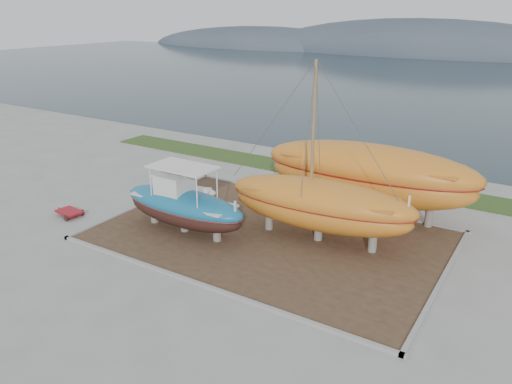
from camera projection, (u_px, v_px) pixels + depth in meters
The scene contains 10 objects.
ground at pixel (227, 267), 24.05m from camera, with size 140.00×140.00×0.00m, color gray.
dirt_patch at pixel (270, 236), 27.21m from camera, with size 18.00×12.00×0.06m, color #422D1E.
curb_frame at pixel (270, 235), 27.20m from camera, with size 18.60×12.60×0.15m, color gray, non-canonical shape.
grass_strip at pixel (350, 178), 36.35m from camera, with size 44.00×3.00×0.08m, color #284219.
sea at pixel (480, 85), 79.65m from camera, with size 260.00×100.00×0.04m, color #192B33, non-canonical shape.
blue_caique at pixel (183, 199), 27.10m from camera, with size 7.83×2.45×3.77m, color #16638D, non-canonical shape.
white_dinghy at pixel (185, 196), 31.16m from camera, with size 4.11×1.54×1.24m, color silver, non-canonical shape.
orange_sailboat at pixel (322, 155), 25.09m from camera, with size 10.17×3.00×9.36m, color #C26E1D, non-canonical shape.
orange_bare_hull at pixel (367, 181), 29.30m from camera, with size 12.77×3.83×4.19m, color #C26E1D, non-canonical shape.
red_trailer at pixel (70, 213), 29.80m from camera, with size 2.39×1.19×0.34m, color maroon, non-canonical shape.
Camera 1 is at (12.46, -17.31, 11.76)m, focal length 35.00 mm.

